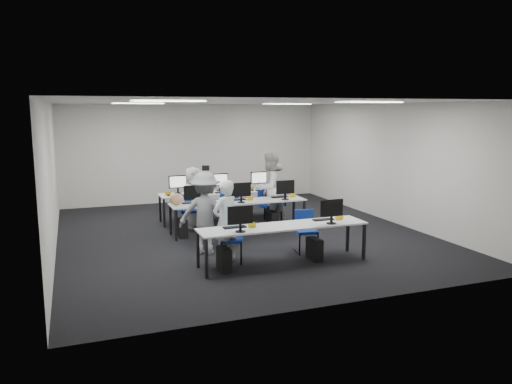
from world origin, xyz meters
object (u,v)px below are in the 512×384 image
object	(u,v)px
chair_4	(269,212)
photographer	(205,213)
student_3	(277,192)
chair_1	(306,239)
student_2	(194,198)
chair_2	(193,217)
chair_5	(187,217)
desk_front	(283,228)
chair_6	(228,213)
student_1	(270,188)
chair_0	(232,248)
desk_mid	(239,203)
chair_7	(275,210)
student_0	(225,221)
chair_3	(235,216)

from	to	relation	value
chair_4	photographer	world-z (taller)	photographer
chair_4	student_3	distance (m)	0.58
chair_1	photographer	bearing A→B (deg)	172.75
photographer	student_2	bearing A→B (deg)	-75.28
chair_4	student_2	xyz separation A→B (m)	(-1.88, 0.19, 0.45)
photographer	chair_2	bearing A→B (deg)	-74.07
student_3	photographer	distance (m)	3.32
chair_5	desk_front	bearing A→B (deg)	-80.31
chair_6	student_3	distance (m)	1.38
student_3	chair_1	bearing A→B (deg)	-118.60
student_1	chair_4	bearing A→B (deg)	-131.07
student_1	chair_0	bearing A→B (deg)	31.25
desk_mid	photographer	distance (m)	1.87
chair_2	chair_7	world-z (taller)	chair_2
chair_0	chair_6	size ratio (longest dim) A/B	0.89
desk_mid	student_0	size ratio (longest dim) A/B	2.05
photographer	chair_4	bearing A→B (deg)	-114.85
chair_6	photographer	world-z (taller)	photographer
desk_front	chair_7	bearing A→B (deg)	69.67
chair_6	student_3	xyz separation A→B (m)	(1.30, -0.07, 0.45)
chair_0	photographer	distance (m)	0.95
desk_mid	student_3	distance (m)	1.51
chair_6	chair_7	distance (m)	1.27
student_1	student_2	world-z (taller)	student_1
desk_front	student_2	world-z (taller)	student_2
chair_6	student_2	size ratio (longest dim) A/B	0.62
chair_0	chair_6	distance (m)	3.10
chair_2	chair_5	xyz separation A→B (m)	(-0.09, 0.25, -0.02)
desk_front	student_1	world-z (taller)	student_1
chair_1	chair_7	world-z (taller)	chair_7
chair_6	desk_front	bearing A→B (deg)	-79.66
chair_6	chair_0	bearing A→B (deg)	-95.63
chair_6	chair_3	bearing A→B (deg)	-63.01
desk_front	chair_0	size ratio (longest dim) A/B	3.92
chair_5	student_2	distance (m)	0.51
photographer	chair_0	bearing A→B (deg)	137.63
chair_1	chair_4	world-z (taller)	chair_4
desk_mid	chair_0	distance (m)	2.34
student_1	photographer	world-z (taller)	student_1
desk_mid	chair_1	xyz separation A→B (m)	(0.74, -2.05, -0.42)
desk_mid	chair_5	size ratio (longest dim) A/B	3.76
chair_2	photographer	size ratio (longest dim) A/B	0.56
student_1	student_0	bearing A→B (deg)	29.27
chair_5	student_0	size ratio (longest dim) A/B	0.55
chair_4	chair_7	world-z (taller)	chair_4
chair_7	photographer	world-z (taller)	photographer
chair_3	chair_0	bearing A→B (deg)	-116.06
chair_0	chair_4	size ratio (longest dim) A/B	0.90
desk_mid	chair_2	xyz separation A→B (m)	(-0.95, 0.61, -0.39)
student_0	chair_5	bearing A→B (deg)	-113.27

